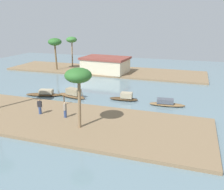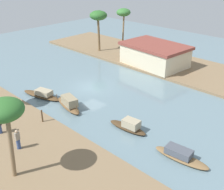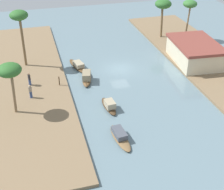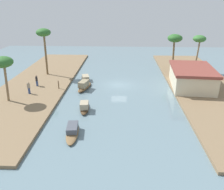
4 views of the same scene
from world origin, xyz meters
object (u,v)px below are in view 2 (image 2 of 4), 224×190
person_on_near_bank (18,140)px  palm_tree_right_short (98,16)px  sampan_downstream_large (180,155)px  palm_tree_right_tall (123,13)px  sampan_with_red_awning (129,126)px  mooring_post (42,116)px  palm_tree_left_far (4,112)px  sampan_midstream (42,94)px  sampan_foreground (69,104)px  riverside_building (155,54)px

person_on_near_bank → palm_tree_right_short: size_ratio=0.27×
sampan_downstream_large → palm_tree_right_tall: palm_tree_right_tall is taller
sampan_with_red_awning → mooring_post: 8.25m
palm_tree_left_far → palm_tree_right_tall: (-15.79, 29.13, 0.66)m
sampan_midstream → palm_tree_left_far: bearing=-55.3°
sampan_midstream → sampan_foreground: size_ratio=1.14×
sampan_foreground → palm_tree_right_short: (-11.92, 15.83, 5.44)m
person_on_near_bank → palm_tree_left_far: (2.62, -1.73, 4.37)m
sampan_foreground → palm_tree_right_tall: palm_tree_right_tall is taller
sampan_downstream_large → person_on_near_bank: 13.04m
mooring_post → palm_tree_right_tall: (-10.96, 23.68, 5.21)m
palm_tree_left_far → palm_tree_right_short: 30.60m
person_on_near_bank → riverside_building: riverside_building is taller
sampan_downstream_large → palm_tree_left_far: palm_tree_left_far is taller
sampan_foreground → riverside_building: bearing=106.9°
palm_tree_right_tall → riverside_building: bearing=-20.0°
sampan_downstream_large → palm_tree_right_short: (-24.94, 15.04, 5.62)m
sampan_downstream_large → palm_tree_right_tall: 30.59m
sampan_midstream → palm_tree_right_tall: 21.97m
sampan_with_red_awning → sampan_foreground: sampan_foreground is taller
sampan_foreground → person_on_near_bank: bearing=-55.0°
person_on_near_bank → palm_tree_right_short: (-14.92, 23.34, 4.85)m
palm_tree_left_far → person_on_near_bank: bearing=146.7°
sampan_downstream_large → palm_tree_right_tall: bearing=134.8°
sampan_foreground → sampan_with_red_awning: bearing=22.4°
sampan_with_red_awning → palm_tree_right_tall: (-17.52, 18.71, 5.72)m
sampan_midstream → palm_tree_left_far: size_ratio=0.90×
palm_tree_left_far → sampan_foreground: bearing=121.3°
riverside_building → palm_tree_right_short: bearing=-171.4°
sampan_downstream_large → palm_tree_right_short: 29.66m
palm_tree_right_short → sampan_midstream: bearing=-65.0°
palm_tree_right_tall → person_on_near_bank: bearing=-64.3°
sampan_midstream → riverside_building: bearing=65.3°
palm_tree_right_tall → palm_tree_right_short: size_ratio=1.01×
palm_tree_left_far → riverside_building: (-6.68, 25.81, -3.61)m
person_on_near_bank → mooring_post: person_on_near_bank is taller
sampan_with_red_awning → palm_tree_right_short: (-19.28, 14.65, 5.54)m
sampan_midstream → palm_tree_right_tall: palm_tree_right_tall is taller
palm_tree_right_tall → riverside_building: (9.11, -3.32, -4.27)m
sampan_with_red_awning → sampan_downstream_large: size_ratio=0.87×
riverside_building → sampan_downstream_large: bearing=-43.6°
sampan_midstream → palm_tree_right_tall: size_ratio=0.81×
person_on_near_bank → palm_tree_left_far: bearing=54.2°
sampan_foreground → mooring_post: 3.89m
person_on_near_bank → palm_tree_left_far: size_ratio=0.29×
person_on_near_bank → palm_tree_right_tall: size_ratio=0.26×
sampan_downstream_large → palm_tree_right_short: palm_tree_right_short is taller
sampan_with_red_awning → palm_tree_right_short: size_ratio=0.61×
mooring_post → palm_tree_right_tall: size_ratio=0.19×
sampan_with_red_awning → palm_tree_right_tall: bearing=128.1°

